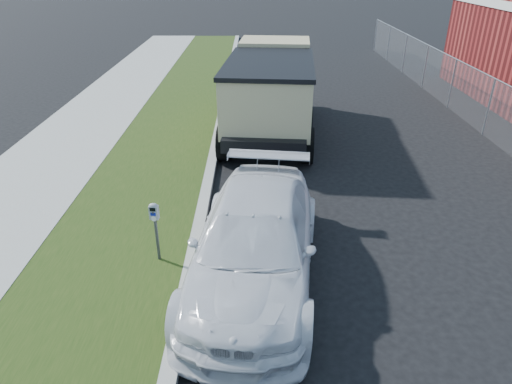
{
  "coord_description": "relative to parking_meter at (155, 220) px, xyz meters",
  "views": [
    {
      "loc": [
        -1.44,
        -7.0,
        5.13
      ],
      "look_at": [
        -1.4,
        1.0,
        1.0
      ],
      "focal_mm": 32.0,
      "sensor_mm": 36.0,
      "label": 1
    }
  ],
  "objects": [
    {
      "name": "parking_meter",
      "position": [
        0.0,
        0.0,
        0.0
      ],
      "size": [
        0.18,
        0.13,
        1.19
      ],
      "rotation": [
        0.0,
        0.0,
        -0.14
      ],
      "color": "#3F4247",
      "rests_on": "ground"
    },
    {
      "name": "ground",
      "position": [
        3.2,
        0.02,
        -0.98
      ],
      "size": [
        120.0,
        120.0,
        0.0
      ],
      "primitive_type": "plane",
      "color": "black",
      "rests_on": "ground"
    },
    {
      "name": "chainlink_fence",
      "position": [
        9.2,
        7.02,
        0.29
      ],
      "size": [
        0.06,
        30.06,
        30.0
      ],
      "color": "slate",
      "rests_on": "ground"
    },
    {
      "name": "dump_truck",
      "position": [
        2.33,
        7.52,
        0.48
      ],
      "size": [
        3.15,
        6.79,
        2.58
      ],
      "rotation": [
        0.0,
        0.0,
        -0.09
      ],
      "color": "black",
      "rests_on": "ground"
    },
    {
      "name": "streetside",
      "position": [
        -2.36,
        2.02,
        -0.91
      ],
      "size": [
        6.12,
        50.0,
        0.15
      ],
      "color": "gray",
      "rests_on": "ground"
    },
    {
      "name": "white_wagon",
      "position": [
        1.77,
        -0.34,
        -0.23
      ],
      "size": [
        2.7,
        5.34,
        1.48
      ],
      "primitive_type": "imported",
      "rotation": [
        0.0,
        0.0,
        -0.13
      ],
      "color": "silver",
      "rests_on": "ground"
    }
  ]
}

